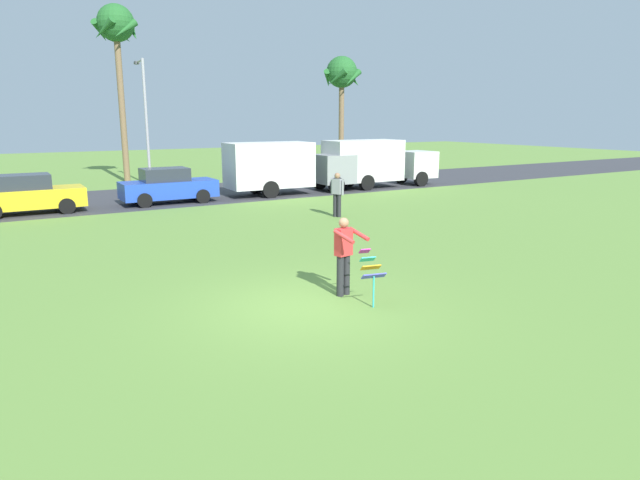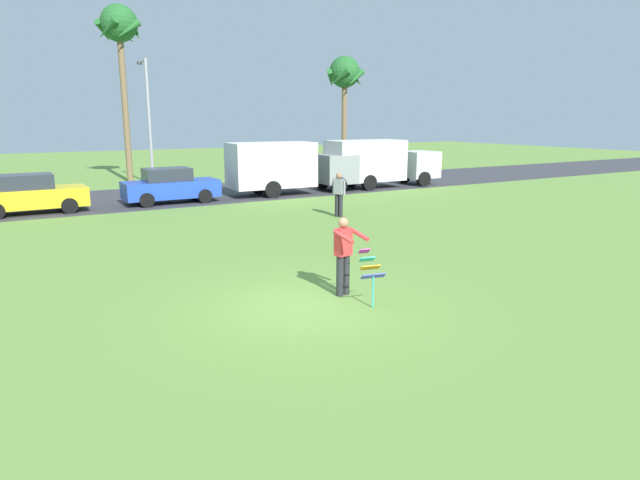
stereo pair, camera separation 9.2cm
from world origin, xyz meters
name	(u,v)px [view 2 (the right image)]	position (x,y,z in m)	size (l,w,h in m)	color
ground_plane	(305,307)	(0.00, 0.00, 0.00)	(120.00, 120.00, 0.00)	olive
road_strip	(125,199)	(0.00, 18.02, 0.01)	(120.00, 8.00, 0.01)	#38383D
person_kite_flyer	(344,253)	(1.09, 0.24, 0.95)	(0.62, 0.72, 1.73)	#26262B
kite_held	(370,269)	(1.20, -0.58, 0.77)	(0.53, 0.69, 1.14)	#D83399
parked_car_yellow	(30,195)	(-4.14, 15.62, 0.77)	(4.22, 1.87, 1.60)	yellow
parked_car_blue	(170,186)	(1.56, 15.62, 0.77)	(4.20, 1.84, 1.60)	#2347B7
parked_truck_grey_van	(286,166)	(7.48, 15.62, 1.41)	(6.77, 2.29, 2.62)	gray
parked_truck_white_box	(378,162)	(13.16, 15.62, 1.41)	(6.73, 2.20, 2.62)	silver
palm_tree_right_near	(120,32)	(1.80, 25.46, 8.61)	(2.58, 2.71, 10.17)	brown
palm_tree_centre_far	(345,77)	(16.01, 23.57, 6.53)	(2.58, 2.71, 7.90)	brown
streetlight_pole	(148,114)	(2.53, 22.95, 4.00)	(0.24, 1.65, 7.00)	#9E9EA3
person_walker_near	(339,193)	(6.26, 8.69, 0.93)	(0.36, 0.52, 1.73)	#26262B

